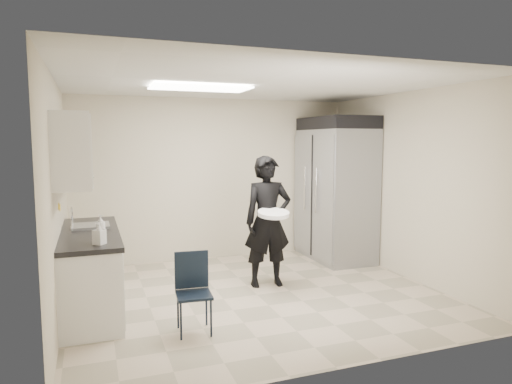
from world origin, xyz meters
name	(u,v)px	position (x,y,z in m)	size (l,w,h in m)	color
floor	(257,295)	(0.00, 0.00, 0.00)	(4.50, 4.50, 0.00)	#B8A791
ceiling	(257,84)	(0.00, 0.00, 2.60)	(4.50, 4.50, 0.00)	silver
back_wall	(215,179)	(0.00, 2.00, 1.30)	(4.50, 4.50, 0.00)	#BFB69D
left_wall	(57,200)	(-2.25, 0.00, 1.30)	(4.00, 4.00, 0.00)	#BFB69D
right_wall	(409,186)	(2.25, 0.00, 1.30)	(4.00, 4.00, 0.00)	#BFB69D
ceiling_panel	(200,88)	(-0.60, 0.40, 2.57)	(1.20, 0.60, 0.02)	white
lower_counter	(91,273)	(-1.95, 0.20, 0.43)	(0.60, 1.90, 0.86)	silver
countertop	(89,233)	(-1.95, 0.20, 0.89)	(0.64, 1.95, 0.05)	black
sink	(91,230)	(-1.93, 0.45, 0.87)	(0.42, 0.40, 0.14)	gray
faucet	(72,219)	(-2.13, 0.45, 1.02)	(0.02, 0.02, 0.24)	silver
upper_cabinets	(73,150)	(-2.08, 0.20, 1.83)	(0.35, 1.80, 0.75)	silver
towel_dispenser	(72,164)	(-2.14, 1.35, 1.62)	(0.22, 0.30, 0.35)	black
notice_sticker_left	(59,206)	(-2.24, 0.10, 1.22)	(0.00, 0.12, 0.07)	yellow
notice_sticker_right	(60,208)	(-2.24, 0.30, 1.18)	(0.00, 0.12, 0.07)	yellow
commercial_fridge	(336,195)	(1.83, 1.27, 1.05)	(0.80, 1.35, 2.10)	gray
fridge_compressor	(337,123)	(1.83, 1.27, 2.20)	(0.80, 1.35, 0.20)	black
folding_chair	(194,295)	(-0.98, -0.84, 0.39)	(0.35, 0.35, 0.78)	black
man_tuxedo	(268,221)	(0.27, 0.33, 0.86)	(0.63, 0.42, 1.73)	black
bucket_lid	(273,213)	(0.25, 0.08, 1.01)	(0.40, 0.40, 0.05)	white
soap_bottle_a	(101,227)	(-1.83, -0.33, 1.04)	(0.10, 0.10, 0.26)	white
soap_bottle_b	(99,233)	(-1.85, -0.54, 1.02)	(0.10, 0.10, 0.22)	#A7A9B3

